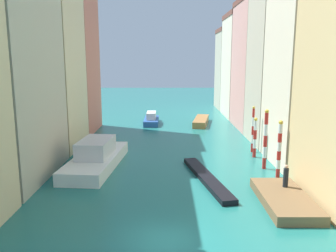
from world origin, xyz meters
name	(u,v)px	position (x,y,z in m)	size (l,w,h in m)	color
ground_plane	(168,138)	(0.00, 24.50, 0.00)	(154.00, 154.00, 0.00)	#1E6B66
building_left_2	(41,55)	(-13.32, 20.37, 9.90)	(7.63, 8.59, 19.78)	beige
building_left_3	(64,52)	(-13.32, 28.93, 10.36)	(7.63, 8.53, 20.70)	#C6705B
building_right_1	(320,39)	(13.32, 14.41, 11.22)	(7.63, 8.35, 22.42)	beige
building_right_2	(287,62)	(13.32, 22.62, 9.18)	(7.63, 7.84, 18.34)	#BCB299
building_right_3	(265,64)	(13.32, 31.60, 8.77)	(7.63, 10.24, 17.52)	tan
building_right_4	(248,66)	(13.32, 41.90, 8.42)	(7.63, 10.02, 16.82)	beige
building_right_5	(237,69)	(13.32, 51.27, 7.60)	(7.63, 8.56, 15.17)	#BCB299
waterfront_dock	(285,199)	(7.76, 4.83, 0.32)	(3.04, 6.72, 0.65)	brown
person_on_dock	(286,177)	(8.26, 6.29, 1.40)	(0.36, 0.36, 1.61)	black
mooring_pole_0	(279,149)	(8.96, 10.19, 2.41)	(0.35, 0.35, 4.72)	red
mooring_pole_1	(265,139)	(8.46, 12.46, 2.69)	(0.35, 0.35, 5.27)	red
mooring_pole_2	(255,137)	(8.49, 16.15, 2.02)	(0.35, 0.35, 3.94)	red
mooring_pole_3	(253,129)	(8.73, 18.12, 2.43)	(0.27, 0.27, 4.78)	red
vaporetto_white	(96,157)	(-6.36, 13.02, 0.90)	(4.41, 10.97, 2.51)	white
gondola_black	(206,178)	(3.08, 9.47, 0.20)	(3.16, 10.27, 0.39)	black
motorboat_0	(201,121)	(4.92, 33.94, 0.45)	(3.12, 7.93, 0.89)	olive
motorboat_1	(151,119)	(-2.45, 34.28, 0.65)	(2.11, 6.24, 1.76)	#234C93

